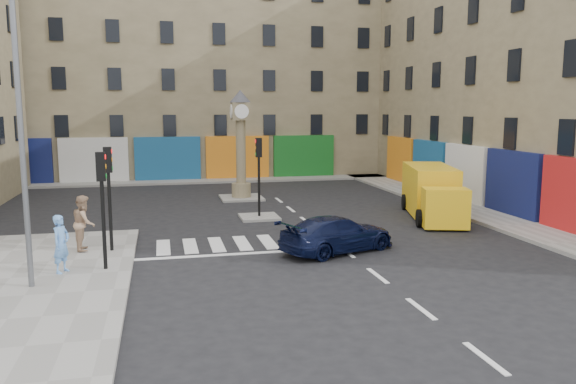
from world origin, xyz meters
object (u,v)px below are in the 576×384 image
object	(u,v)px
traffic_light_left_near	(102,192)
lamp_post	(20,123)
traffic_light_left_far	(109,182)
pedestrian_blue	(61,244)
pedestrian_tan	(84,223)
navy_sedan	(337,234)
clock_pillar	(241,137)
yellow_van	(432,192)
traffic_light_island	(259,164)

from	to	relation	value
traffic_light_left_near	lamp_post	xyz separation A→B (m)	(-1.90, -1.40, 2.17)
traffic_light_left_near	traffic_light_left_far	world-z (taller)	same
lamp_post	pedestrian_blue	size ratio (longest dim) A/B	4.59
lamp_post	pedestrian_tan	size ratio (longest dim) A/B	4.19
traffic_light_left_far	lamp_post	world-z (taller)	lamp_post
pedestrian_tan	traffic_light_left_near	bearing A→B (deg)	-163.78
lamp_post	navy_sedan	distance (m)	10.99
clock_pillar	pedestrian_blue	size ratio (longest dim) A/B	3.37
navy_sedan	traffic_light_left_near	bearing A→B (deg)	75.20
clock_pillar	yellow_van	size ratio (longest dim) A/B	0.89
navy_sedan	pedestrian_tan	world-z (taller)	pedestrian_tan
yellow_van	pedestrian_tan	bearing A→B (deg)	-150.37
navy_sedan	pedestrian_tan	xyz separation A→B (m)	(-8.93, 1.69, 0.49)
traffic_light_left_far	navy_sedan	bearing A→B (deg)	-10.03
traffic_light_left_far	pedestrian_blue	bearing A→B (deg)	-116.53
pedestrian_tan	clock_pillar	bearing A→B (deg)	-36.07
navy_sedan	traffic_light_island	bearing A→B (deg)	-7.84
clock_pillar	navy_sedan	xyz separation A→B (m)	(1.70, -12.81, -2.89)
traffic_light_left_far	lamp_post	xyz separation A→B (m)	(-1.90, -3.80, 2.17)
traffic_light_island	pedestrian_blue	xyz separation A→B (m)	(-7.56, -7.92, -1.54)
pedestrian_blue	yellow_van	bearing A→B (deg)	-39.92
navy_sedan	pedestrian_blue	xyz separation A→B (m)	(-9.26, -1.11, 0.40)
navy_sedan	yellow_van	distance (m)	8.46
traffic_light_island	navy_sedan	bearing A→B (deg)	-76.01
pedestrian_blue	traffic_light_left_near	bearing A→B (deg)	-56.71
traffic_light_left_far	yellow_van	distance (m)	15.10
traffic_light_island	yellow_van	size ratio (longest dim) A/B	0.54
traffic_light_island	lamp_post	bearing A→B (deg)	-131.71
pedestrian_tan	lamp_post	bearing A→B (deg)	163.61
traffic_light_left_near	navy_sedan	distance (m)	8.29
clock_pillar	yellow_van	world-z (taller)	clock_pillar
traffic_light_left_far	pedestrian_blue	xyz separation A→B (m)	(-1.26, -2.52, -1.57)
traffic_light_left_far	lamp_post	bearing A→B (deg)	-116.57
traffic_light_left_near	lamp_post	world-z (taller)	lamp_post
traffic_light_island	pedestrian_blue	world-z (taller)	traffic_light_island
traffic_light_left_near	traffic_light_left_far	size ratio (longest dim) A/B	1.00
yellow_van	pedestrian_blue	world-z (taller)	yellow_van
traffic_light_island	lamp_post	xyz separation A→B (m)	(-8.20, -9.20, 2.20)
traffic_light_left_near	clock_pillar	size ratio (longest dim) A/B	0.61
pedestrian_tan	traffic_light_island	bearing A→B (deg)	-57.70
traffic_light_island	pedestrian_blue	size ratio (longest dim) A/B	2.05
traffic_light_island	pedestrian_tan	size ratio (longest dim) A/B	1.87
traffic_light_island	yellow_van	bearing A→B (deg)	-9.81
pedestrian_tan	traffic_light_left_far	bearing A→B (deg)	-109.27
yellow_van	traffic_light_left_near	bearing A→B (deg)	-140.13
lamp_post	pedestrian_tan	world-z (taller)	lamp_post
lamp_post	pedestrian_blue	bearing A→B (deg)	63.36
pedestrian_blue	pedestrian_tan	distance (m)	2.82
lamp_post	navy_sedan	xyz separation A→B (m)	(9.90, 2.39, -4.14)
navy_sedan	pedestrian_blue	size ratio (longest dim) A/B	2.49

